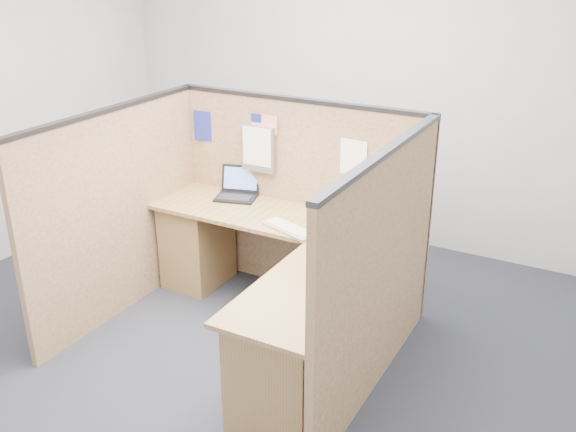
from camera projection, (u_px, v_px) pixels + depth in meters
The scene contains 13 objects.
floor at pixel (231, 347), 4.39m from camera, with size 5.00×5.00×0.00m, color #1E232B.
wall_back at pixel (366, 86), 5.67m from camera, with size 5.00×5.00×0.00m, color #AFB2B4.
cubicle_partitions at pixel (261, 223), 4.44m from camera, with size 2.06×1.83×1.53m.
l_desk at pixel (274, 285), 4.38m from camera, with size 1.95×1.75×0.73m.
laptop at pixel (240, 190), 4.99m from camera, with size 0.36×0.37×0.22m.
keyboard at pixel (289, 229), 4.40m from camera, with size 0.44×0.27×0.03m.
mouse at pixel (349, 239), 4.22m from camera, with size 0.12×0.07×0.05m, color silver.
hand_forearm at pixel (341, 245), 4.09m from camera, with size 0.12×0.42×0.09m.
blue_poster at pixel (204, 126), 5.07m from camera, with size 0.18×0.00×0.24m, color navy.
american_flag at pixel (261, 126), 4.80m from camera, with size 0.23×0.01×0.39m.
file_holder at pixel (258, 149), 4.86m from camera, with size 0.28×0.05×0.35m.
paper_left at pixel (353, 158), 4.53m from camera, with size 0.20×0.00×0.26m, color white.
paper_right at pixel (363, 179), 4.55m from camera, with size 0.21×0.00×0.27m, color white.
Camera 1 is at (2.12, -3.06, 2.52)m, focal length 40.00 mm.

